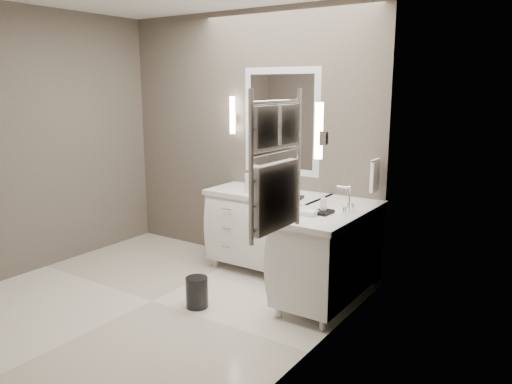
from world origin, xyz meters
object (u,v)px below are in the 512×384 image
Objects in this scene: vanity_back at (267,226)px; towel_ladder at (276,172)px; vanity_right at (330,250)px; waste_bin at (197,292)px.

towel_ladder is at bearing -55.90° from vanity_back.
vanity_right reaches higher than waste_bin.
towel_ladder is 3.29× the size of waste_bin.
towel_ladder reaches higher than vanity_right.
vanity_back is at bearing 124.10° from towel_ladder.
waste_bin is at bearing 154.73° from towel_ladder.
waste_bin is (-0.91, -0.77, -0.35)m from vanity_right.
vanity_back is 4.53× the size of waste_bin.
towel_ladder is 1.77m from waste_bin.
vanity_back is 1.15m from waste_bin.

